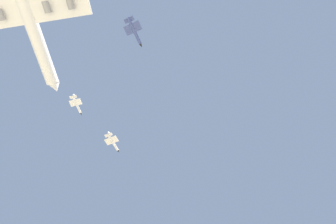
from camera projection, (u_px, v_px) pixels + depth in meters
name	position (u px, v px, depth m)	size (l,w,h in m)	color
carrier_jet	(27.00, 12.00, 115.69)	(65.79, 55.66, 18.37)	white
chase_jet_left_wing	(134.00, 31.00, 119.07)	(11.54, 13.88, 4.00)	#38478C
chase_jet_trailing	(77.00, 104.00, 166.01)	(12.95, 12.72, 4.00)	silver
chase_jet_high_escort	(113.00, 142.00, 154.77)	(11.65, 13.81, 4.00)	silver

